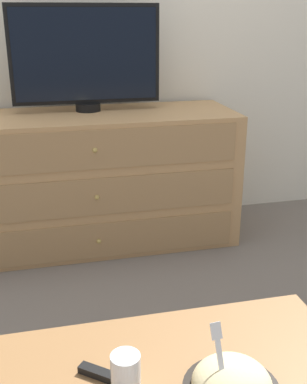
{
  "coord_description": "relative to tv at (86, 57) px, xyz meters",
  "views": [
    {
      "loc": [
        -0.1,
        -2.75,
        1.2
      ],
      "look_at": [
        0.2,
        -1.48,
        0.72
      ],
      "focal_mm": 45.0,
      "sensor_mm": 36.0,
      "label": 1
    }
  ],
  "objects": [
    {
      "name": "tv",
      "position": [
        0.0,
        0.0,
        0.0
      ],
      "size": [
        0.77,
        0.13,
        0.53
      ],
      "color": "black",
      "rests_on": "dresser"
    },
    {
      "name": "ground_plane",
      "position": [
        -0.14,
        0.2,
        -0.99
      ],
      "size": [
        12.0,
        12.0,
        0.0
      ],
      "primitive_type": "plane",
      "color": "#70665B"
    },
    {
      "name": "drink_cup",
      "position": [
        -0.11,
        -1.71,
        -0.54
      ],
      "size": [
        0.07,
        0.07,
        0.1
      ],
      "color": "white",
      "rests_on": "coffee_table"
    },
    {
      "name": "remote_control",
      "position": [
        -0.15,
        -1.65,
        -0.58
      ],
      "size": [
        0.13,
        0.11,
        0.02
      ],
      "color": "black",
      "rests_on": "coffee_table"
    },
    {
      "name": "dresser",
      "position": [
        -0.01,
        -0.09,
        -0.63
      ],
      "size": [
        1.54,
        0.54,
        0.71
      ],
      "color": "tan",
      "rests_on": "ground_plane"
    }
  ]
}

